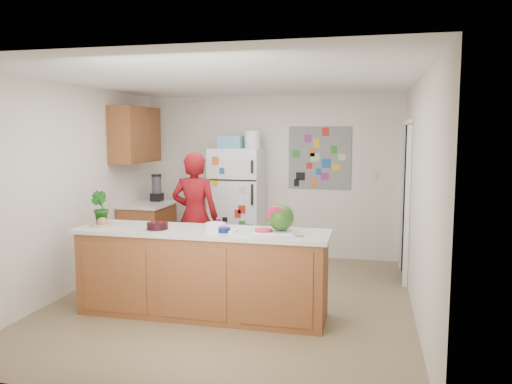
% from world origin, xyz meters
% --- Properties ---
extents(floor, '(4.00, 4.50, 0.02)m').
position_xyz_m(floor, '(0.00, 0.00, -0.01)').
color(floor, brown).
rests_on(floor, ground).
extents(wall_back, '(4.00, 0.02, 2.50)m').
position_xyz_m(wall_back, '(0.00, 2.26, 1.25)').
color(wall_back, beige).
rests_on(wall_back, ground).
extents(wall_left, '(0.02, 4.50, 2.50)m').
position_xyz_m(wall_left, '(-2.01, 0.00, 1.25)').
color(wall_left, beige).
rests_on(wall_left, ground).
extents(wall_right, '(0.02, 4.50, 2.50)m').
position_xyz_m(wall_right, '(2.01, 0.00, 1.25)').
color(wall_right, beige).
rests_on(wall_right, ground).
extents(ceiling, '(4.00, 4.50, 0.02)m').
position_xyz_m(ceiling, '(0.00, 0.00, 2.51)').
color(ceiling, white).
rests_on(ceiling, wall_back).
extents(doorway, '(0.03, 0.85, 2.04)m').
position_xyz_m(doorway, '(1.99, 1.45, 1.02)').
color(doorway, black).
rests_on(doorway, ground).
extents(peninsula_base, '(2.60, 0.62, 0.88)m').
position_xyz_m(peninsula_base, '(-0.20, -0.50, 0.44)').
color(peninsula_base, brown).
rests_on(peninsula_base, floor).
extents(peninsula_top, '(2.68, 0.70, 0.04)m').
position_xyz_m(peninsula_top, '(-0.20, -0.50, 0.90)').
color(peninsula_top, silver).
rests_on(peninsula_top, peninsula_base).
extents(side_counter_base, '(0.60, 0.80, 0.86)m').
position_xyz_m(side_counter_base, '(-1.69, 1.35, 0.43)').
color(side_counter_base, brown).
rests_on(side_counter_base, floor).
extents(side_counter_top, '(0.64, 0.84, 0.04)m').
position_xyz_m(side_counter_top, '(-1.69, 1.35, 0.88)').
color(side_counter_top, silver).
rests_on(side_counter_top, side_counter_base).
extents(upper_cabinets, '(0.35, 1.00, 0.80)m').
position_xyz_m(upper_cabinets, '(-1.82, 1.30, 1.90)').
color(upper_cabinets, brown).
rests_on(upper_cabinets, wall_left).
extents(refrigerator, '(0.75, 0.70, 1.70)m').
position_xyz_m(refrigerator, '(-0.45, 1.88, 0.85)').
color(refrigerator, silver).
rests_on(refrigerator, floor).
extents(fridge_top_bin, '(0.35, 0.28, 0.18)m').
position_xyz_m(fridge_top_bin, '(-0.55, 1.88, 1.79)').
color(fridge_top_bin, '#5999B2').
rests_on(fridge_top_bin, refrigerator).
extents(photo_collage, '(0.95, 0.01, 0.95)m').
position_xyz_m(photo_collage, '(0.75, 2.24, 1.55)').
color(photo_collage, slate).
rests_on(photo_collage, wall_back).
extents(person, '(0.64, 0.45, 1.68)m').
position_xyz_m(person, '(-0.72, 0.72, 0.84)').
color(person, maroon).
rests_on(person, floor).
extents(blender_appliance, '(0.14, 0.14, 0.38)m').
position_xyz_m(blender_appliance, '(-1.64, 1.59, 1.09)').
color(blender_appliance, black).
rests_on(blender_appliance, side_counter_top).
extents(cutting_board, '(0.42, 0.32, 0.01)m').
position_xyz_m(cutting_board, '(0.57, -0.44, 0.93)').
color(cutting_board, silver).
rests_on(cutting_board, peninsula_top).
extents(watermelon, '(0.27, 0.27, 0.27)m').
position_xyz_m(watermelon, '(0.63, -0.42, 1.07)').
color(watermelon, '#33601C').
rests_on(watermelon, cutting_board).
extents(watermelon_slice, '(0.18, 0.18, 0.02)m').
position_xyz_m(watermelon_slice, '(0.46, -0.49, 0.94)').
color(watermelon_slice, red).
rests_on(watermelon_slice, cutting_board).
extents(cherry_bowl, '(0.26, 0.26, 0.07)m').
position_xyz_m(cherry_bowl, '(-0.66, -0.58, 0.96)').
color(cherry_bowl, black).
rests_on(cherry_bowl, peninsula_top).
extents(white_bowl, '(0.27, 0.27, 0.06)m').
position_xyz_m(white_bowl, '(-0.07, -0.41, 0.95)').
color(white_bowl, silver).
rests_on(white_bowl, peninsula_top).
extents(cobalt_bowl, '(0.14, 0.14, 0.05)m').
position_xyz_m(cobalt_bowl, '(0.07, -0.58, 0.95)').
color(cobalt_bowl, '#07125A').
rests_on(cobalt_bowl, peninsula_top).
extents(plate, '(0.31, 0.31, 0.02)m').
position_xyz_m(plate, '(-1.34, -0.51, 0.93)').
color(plate, beige).
rests_on(plate, peninsula_top).
extents(paper_towel, '(0.20, 0.19, 0.02)m').
position_xyz_m(paper_towel, '(0.10, -0.53, 0.93)').
color(paper_towel, white).
rests_on(paper_towel, peninsula_top).
extents(keys, '(0.09, 0.04, 0.01)m').
position_xyz_m(keys, '(0.85, -0.63, 0.93)').
color(keys, slate).
rests_on(keys, peninsula_top).
extents(potted_plant, '(0.23, 0.20, 0.37)m').
position_xyz_m(potted_plant, '(-1.40, -0.45, 1.10)').
color(potted_plant, '#144312').
rests_on(potted_plant, peninsula_top).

